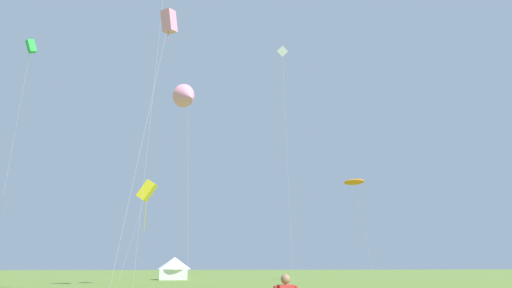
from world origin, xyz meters
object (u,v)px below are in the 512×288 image
at_px(kite_white_diamond, 283,61).
at_px(festival_tent_right, 174,267).
at_px(kite_yellow_box, 147,191).
at_px(kite_pink_box, 169,22).
at_px(kite_orange_parafoil, 354,182).
at_px(kite_pink_delta, 188,97).
at_px(kite_green_box, 31,47).

bearing_deg(kite_white_diamond, festival_tent_right, 144.34).
height_order(kite_yellow_box, kite_pink_box, kite_pink_box).
bearing_deg(kite_orange_parafoil, festival_tent_right, 165.73).
bearing_deg(kite_pink_delta, kite_orange_parafoil, 34.54).
relative_size(kite_orange_parafoil, kite_pink_delta, 0.71).
bearing_deg(kite_green_box, kite_white_diamond, -0.21).
relative_size(kite_yellow_box, festival_tent_right, 2.34).
xyz_separation_m(kite_yellow_box, kite_orange_parafoil, (28.30, 8.85, 3.65)).
height_order(kite_yellow_box, kite_white_diamond, kite_white_diamond).
distance_m(kite_green_box, kite_orange_parafoil, 48.26).
relative_size(kite_green_box, kite_pink_box, 1.46).
xyz_separation_m(kite_green_box, kite_orange_parafoil, (45.35, 3.65, -16.11)).
xyz_separation_m(kite_pink_box, kite_white_diamond, (14.42, 23.10, 10.26)).
distance_m(kite_yellow_box, kite_orange_parafoil, 29.87).
height_order(kite_orange_parafoil, festival_tent_right, kite_orange_parafoil).
height_order(kite_yellow_box, kite_pink_delta, kite_pink_delta).
relative_size(kite_green_box, festival_tent_right, 6.43).
bearing_deg(kite_pink_box, kite_yellow_box, 98.64).
xyz_separation_m(kite_orange_parafoil, festival_tent_right, (-25.41, 6.46, -11.91)).
bearing_deg(kite_green_box, kite_pink_delta, -31.35).
relative_size(kite_orange_parafoil, festival_tent_right, 2.97).
bearing_deg(kite_green_box, kite_orange_parafoil, 4.60).
bearing_deg(festival_tent_right, kite_green_box, -153.11).
relative_size(kite_orange_parafoil, kite_white_diamond, 0.43).
height_order(kite_yellow_box, kite_orange_parafoil, kite_orange_parafoil).
xyz_separation_m(kite_green_box, kite_white_diamond, (34.21, -0.13, 0.67)).
distance_m(kite_pink_delta, kite_white_diamond, 21.86).
bearing_deg(kite_white_diamond, kite_pink_box, -121.97).
bearing_deg(kite_white_diamond, kite_orange_parafoil, 18.74).
distance_m(kite_green_box, kite_pink_delta, 27.36).
bearing_deg(kite_yellow_box, kite_pink_delta, -61.56).
bearing_deg(kite_yellow_box, kite_green_box, 163.04).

